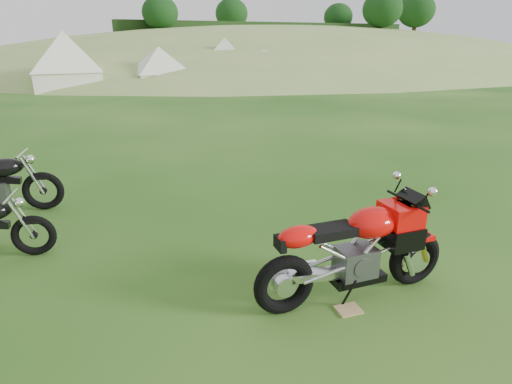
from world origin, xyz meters
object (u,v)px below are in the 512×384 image
tent_left (67,63)px  caravan (284,65)px  tent_mid (160,66)px  sport_motorcycle (355,244)px  tent_right (225,60)px  plywood_board (348,310)px

tent_left → caravan: bearing=1.5°
tent_left → tent_mid: bearing=-9.9°
tent_mid → sport_motorcycle: bearing=-98.4°
tent_mid → tent_right: tent_right is taller
sport_motorcycle → plywood_board: 0.71m
caravan → tent_mid: bearing=-172.5°
plywood_board → tent_left: 23.16m
tent_mid → plywood_board: bearing=-98.8°
plywood_board → sport_motorcycle: bearing=45.4°
tent_left → tent_mid: 4.90m
tent_right → sport_motorcycle: bearing=-86.9°
tent_mid → caravan: bearing=4.1°
plywood_board → tent_left: size_ratio=0.08×
sport_motorcycle → tent_left: size_ratio=0.67×
caravan → tent_right: bearing=166.1°
tent_left → tent_right: size_ratio=1.07×
tent_right → caravan: 3.86m
sport_motorcycle → tent_left: bearing=99.4°
plywood_board → tent_right: bearing=69.0°
tent_left → caravan: size_ratio=0.79×
tent_left → tent_right: bearing=7.5°
plywood_board → tent_left: (-0.48, 23.11, 1.43)m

